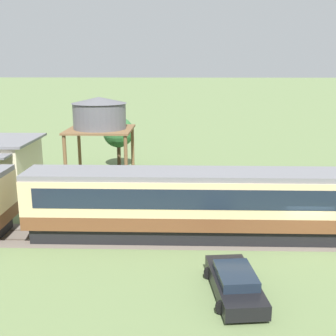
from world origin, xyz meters
The scene contains 6 objects.
ground_plane centered at (0.00, 0.00, 0.00)m, with size 600.00×600.00×0.00m, color #607547.
passenger_train centered at (-5.92, 0.78, 2.24)m, with size 61.23×3.01×4.03m.
railway_track centered at (-5.82, 0.78, 0.01)m, with size 124.71×3.60×0.04m.
water_tower centered at (-13.53, 11.21, 5.95)m, with size 5.19×5.19×7.42m.
parked_car_black centered at (-4.60, -5.58, 0.59)m, with size 2.57×4.88×1.23m.
yard_tree_0 centered at (-13.01, 17.67, 3.54)m, with size 2.98×2.98×5.06m.
Camera 1 is at (-7.07, -22.44, 9.97)m, focal length 45.00 mm.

